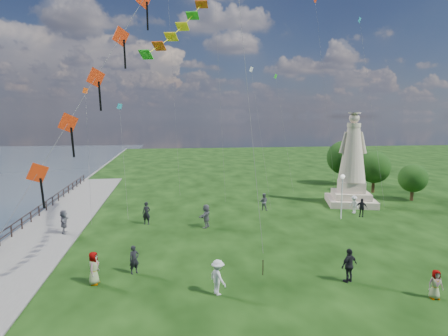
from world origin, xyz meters
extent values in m
cube|color=slate|center=(-14.00, 8.00, 0.05)|extent=(5.00, 60.00, 0.10)
cylinder|color=black|center=(-16.30, 12.00, 0.50)|extent=(0.11, 0.11, 1.00)
cylinder|color=black|center=(-16.30, 14.00, 0.50)|extent=(0.11, 0.11, 1.00)
cylinder|color=black|center=(-16.30, 16.00, 0.50)|extent=(0.11, 0.11, 1.00)
cylinder|color=black|center=(-16.30, 18.00, 0.50)|extent=(0.11, 0.11, 1.00)
cylinder|color=black|center=(-16.30, 20.00, 0.50)|extent=(0.11, 0.11, 1.00)
cylinder|color=black|center=(-16.30, 22.00, 0.50)|extent=(0.11, 0.11, 1.00)
cylinder|color=black|center=(-16.30, 24.00, 0.50)|extent=(0.11, 0.11, 1.00)
cylinder|color=black|center=(-16.30, 26.00, 0.50)|extent=(0.11, 0.11, 1.00)
cylinder|color=black|center=(-16.30, 28.00, 0.50)|extent=(0.11, 0.11, 1.00)
cylinder|color=black|center=(-16.30, 30.00, 0.50)|extent=(0.11, 0.11, 1.00)
cylinder|color=black|center=(-16.30, 32.00, 0.50)|extent=(0.11, 0.11, 1.00)
cylinder|color=black|center=(-16.30, 34.00, 0.50)|extent=(0.11, 0.11, 1.00)
cylinder|color=black|center=(-16.30, 36.00, 0.50)|extent=(0.11, 0.11, 1.00)
cube|color=#C9B198|center=(13.72, 18.65, 0.33)|extent=(5.67, 5.67, 0.66)
cube|color=#C9B198|center=(13.72, 18.65, 0.98)|extent=(4.32, 4.32, 0.66)
cube|color=#C9B198|center=(13.72, 18.65, 1.86)|extent=(2.97, 2.97, 1.09)
cylinder|color=#C9B198|center=(13.72, 18.65, 8.09)|extent=(1.62, 1.62, 0.44)
sphere|color=#C9B198|center=(13.72, 18.65, 8.77)|extent=(1.01, 1.01, 1.01)
cylinder|color=#C9B198|center=(13.72, 18.65, 9.29)|extent=(1.20, 1.20, 0.11)
cylinder|color=silver|center=(10.23, 13.51, 1.83)|extent=(0.11, 0.11, 3.66)
sphere|color=white|center=(10.23, 13.51, 3.77)|extent=(0.37, 0.37, 0.37)
cylinder|color=#382314|center=(19.18, 23.85, 0.94)|extent=(0.36, 0.36, 1.88)
sphere|color=#0F370F|center=(19.18, 23.85, 3.05)|extent=(3.76, 3.76, 3.76)
cylinder|color=#382314|center=(21.03, 19.29, 0.75)|extent=(0.36, 0.36, 1.50)
sphere|color=#0F370F|center=(21.03, 19.29, 2.44)|extent=(3.00, 3.00, 3.00)
cylinder|color=#382314|center=(18.05, 29.27, 1.11)|extent=(0.36, 0.36, 2.22)
sphere|color=#0F370F|center=(18.05, 29.27, 3.60)|extent=(4.43, 4.43, 4.43)
imported|color=black|center=(-6.74, 4.31, 0.82)|extent=(0.71, 0.64, 1.64)
imported|color=silver|center=(-2.33, 1.08, 0.91)|extent=(1.08, 1.32, 1.81)
imported|color=black|center=(4.91, 1.46, 0.94)|extent=(1.24, 0.94, 1.89)
imported|color=#595960|center=(8.24, -0.93, 0.74)|extent=(0.78, 0.54, 1.47)
imported|color=#595960|center=(-12.68, 12.40, 0.91)|extent=(0.98, 1.78, 1.82)
imported|color=black|center=(-6.63, 14.28, 0.95)|extent=(0.80, 0.65, 1.89)
imported|color=#595960|center=(4.24, 17.50, 0.83)|extent=(0.94, 0.79, 1.65)
imported|color=silver|center=(12.29, 15.19, 0.83)|extent=(0.85, 1.19, 1.66)
imported|color=black|center=(12.37, 13.94, 0.83)|extent=(1.09, 0.97, 1.67)
imported|color=#595960|center=(-8.76, 3.21, 0.89)|extent=(0.67, 0.95, 1.79)
imported|color=#595960|center=(-1.78, 12.68, 0.96)|extent=(1.52, 1.92, 1.91)
cube|color=red|center=(-10.69, 1.52, 6.34)|extent=(0.87, 0.64, 1.03)
cube|color=black|center=(-10.51, 1.42, 5.39)|extent=(0.10, 0.28, 1.48)
cube|color=red|center=(-9.49, 2.60, 8.63)|extent=(0.87, 0.64, 1.03)
cube|color=black|center=(-9.31, 2.50, 7.68)|extent=(0.10, 0.28, 1.48)
cube|color=red|center=(-8.29, 3.68, 10.92)|extent=(0.87, 0.64, 1.03)
cube|color=black|center=(-8.11, 3.58, 9.97)|extent=(0.10, 0.28, 1.48)
cube|color=red|center=(-7.09, 4.76, 13.21)|extent=(0.87, 0.64, 1.03)
cube|color=black|center=(-6.91, 4.66, 12.26)|extent=(0.10, 0.28, 1.48)
cube|color=black|center=(-5.71, 5.74, 14.55)|extent=(0.10, 0.28, 1.48)
cylinder|color=black|center=(0.50, 3.00, 0.45)|extent=(0.06, 0.06, 0.90)
cube|color=#F64F10|center=(-2.93, 2.37, 14.35)|extent=(0.69, 0.69, 0.23)
cube|color=green|center=(-3.42, 1.72, 13.65)|extent=(0.68, 0.69, 0.25)
cube|color=yellow|center=(-3.92, 1.09, 13.00)|extent=(0.66, 0.69, 0.27)
cube|color=yellow|center=(-4.44, 0.45, 12.41)|extent=(0.64, 0.68, 0.28)
cube|color=#F64F10|center=(-4.96, -0.17, 11.88)|extent=(0.62, 0.67, 0.30)
cube|color=green|center=(-5.48, -0.78, 11.43)|extent=(0.60, 0.66, 0.31)
cube|color=teal|center=(-9.28, 20.67, 9.91)|extent=(0.51, 0.39, 0.57)
cylinder|color=#595959|center=(-8.78, 18.17, 4.98)|extent=(1.02, 5.01, 9.87)
cube|color=silver|center=(3.95, 22.27, 13.79)|extent=(0.51, 0.39, 0.57)
cylinder|color=#595959|center=(4.45, 19.77, 6.92)|extent=(1.02, 5.02, 13.75)
cube|color=red|center=(11.32, 23.91, 21.41)|extent=(0.51, 0.39, 0.57)
cylinder|color=#595959|center=(11.82, 21.41, 10.73)|extent=(1.02, 5.02, 21.36)
cylinder|color=#595959|center=(-4.03, 27.49, 12.50)|extent=(1.02, 5.02, 24.90)
cube|color=green|center=(8.85, 30.21, 13.99)|extent=(0.51, 0.39, 0.57)
cylinder|color=#595959|center=(9.35, 27.71, 7.02)|extent=(1.02, 5.02, 13.94)
cube|color=#F64F10|center=(-12.12, 19.57, 11.29)|extent=(0.51, 0.39, 0.57)
cylinder|color=#595959|center=(-11.62, 17.07, 5.67)|extent=(1.02, 5.02, 11.24)
cylinder|color=#595959|center=(0.62, 23.86, 16.50)|extent=(1.02, 5.02, 32.90)
cube|color=teal|center=(15.55, 22.05, 19.08)|extent=(0.51, 0.39, 0.57)
cylinder|color=#595959|center=(16.05, 19.55, 9.56)|extent=(1.02, 5.02, 19.03)
camera|label=1|loc=(-4.62, -16.70, 8.94)|focal=30.00mm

